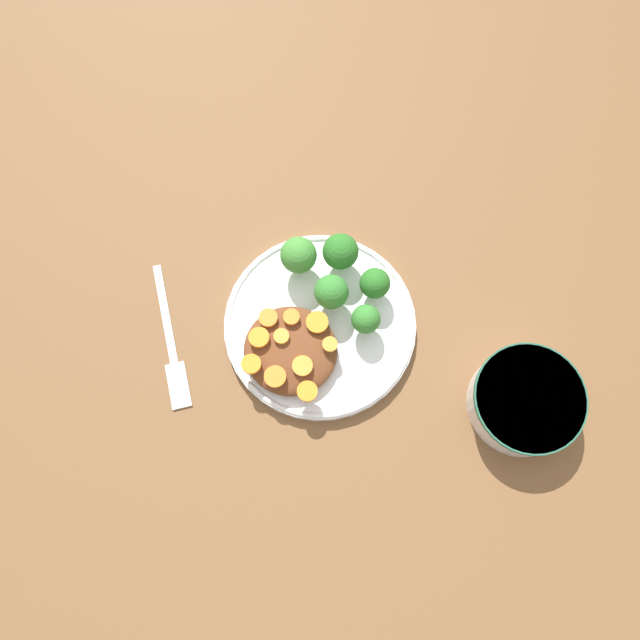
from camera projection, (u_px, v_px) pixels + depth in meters
The scene contains 20 objects.
ground_plane at pixel (320, 327), 0.78m from camera, with size 4.00×4.00×0.00m, color brown.
plate at pixel (320, 325), 0.77m from camera, with size 0.24×0.24×0.02m.
dip_bowl at pixel (525, 401), 0.73m from camera, with size 0.13×0.13×0.05m.
stew_mound at pixel (291, 350), 0.75m from camera, with size 0.11×0.11×0.03m, color brown.
broccoli_floret_0 at pixel (332, 293), 0.75m from camera, with size 0.04×0.04×0.06m.
broccoli_floret_1 at pixel (366, 320), 0.74m from camera, with size 0.04×0.04×0.05m.
broccoli_floret_2 at pixel (340, 252), 0.76m from camera, with size 0.04×0.04×0.06m.
broccoli_floret_3 at pixel (375, 284), 0.75m from camera, with size 0.04×0.04×0.05m.
broccoli_floret_4 at pixel (299, 256), 0.76m from camera, with size 0.04×0.04×0.06m.
carrot_slice_0 at pixel (259, 338), 0.73m from camera, with size 0.02×0.02×0.01m, color orange.
carrot_slice_1 at pixel (268, 318), 0.74m from camera, with size 0.02×0.02×0.01m, color orange.
carrot_slice_2 at pixel (291, 317), 0.74m from camera, with size 0.02×0.02×0.01m, color orange.
carrot_slice_3 at pixel (302, 366), 0.72m from camera, with size 0.02×0.02×0.00m, color orange.
carrot_slice_4 at pixel (275, 377), 0.72m from camera, with size 0.03×0.03×0.00m, color orange.
carrot_slice_5 at pixel (321, 324), 0.74m from camera, with size 0.03×0.03×0.00m, color orange.
carrot_slice_6 at pixel (281, 336), 0.73m from camera, with size 0.02×0.02×0.01m, color orange.
carrot_slice_7 at pixel (330, 344), 0.73m from camera, with size 0.02×0.02×0.01m, color orange.
carrot_slice_8 at pixel (307, 391), 0.71m from camera, with size 0.02×0.02×0.01m, color orange.
carrot_slice_9 at pixel (251, 364), 0.72m from camera, with size 0.02×0.02×0.01m, color orange.
fork at pixel (172, 349), 0.77m from camera, with size 0.13×0.16×0.01m.
Camera 1 is at (-0.09, 0.20, 0.75)m, focal length 35.00 mm.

